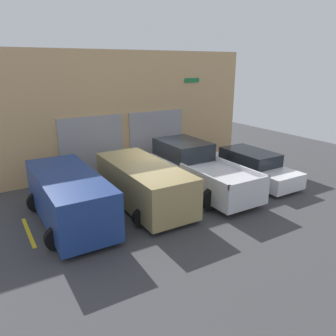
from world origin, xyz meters
The scene contains 11 objects.
ground_plane centered at (0.00, 0.00, 0.00)m, with size 28.00×28.00×0.00m, color #3D3D3F.
shophouse_building centered at (-0.01, 3.29, 2.81)m, with size 13.21×0.68×5.70m.
pickup_truck centered at (1.37, -0.81, 0.86)m, with size 2.53×5.41×1.86m.
sedan_white centered at (4.10, -1.12, 0.63)m, with size 2.13×4.66×1.35m.
sedan_side centered at (-4.10, -1.15, 0.92)m, with size 2.31×4.81×1.70m.
van_right centered at (-1.37, -1.15, 0.86)m, with size 2.29×4.83×1.60m.
parking_stripe_far_left centered at (-5.47, -1.15, 0.00)m, with size 0.12×2.20×0.01m, color gold.
parking_stripe_left centered at (-2.73, -1.15, 0.00)m, with size 0.12×2.20×0.01m, color gold.
parking_stripe_centre centered at (0.00, -1.15, 0.00)m, with size 0.12×2.20×0.01m, color gold.
parking_stripe_right centered at (2.73, -1.15, 0.00)m, with size 0.12×2.20×0.01m, color gold.
parking_stripe_far_right centered at (5.47, -1.15, 0.00)m, with size 0.12×2.20×0.01m, color gold.
Camera 1 is at (-6.46, -11.37, 5.10)m, focal length 35.00 mm.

